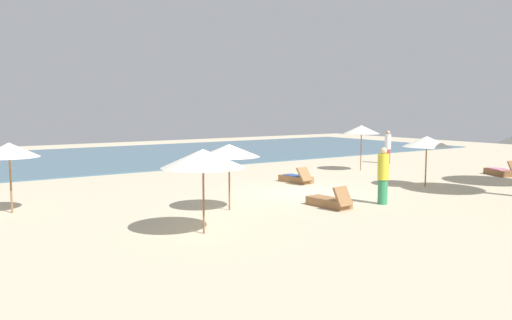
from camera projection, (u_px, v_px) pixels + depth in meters
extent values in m
plane|color=beige|center=(305.00, 192.00, 19.11)|extent=(60.00, 60.00, 0.00)
cube|color=#476B7F|center=(136.00, 156.00, 33.03)|extent=(48.00, 16.00, 0.06)
cylinder|color=brown|center=(203.00, 193.00, 12.83)|extent=(0.05, 0.05, 2.11)
cone|color=silver|center=(203.00, 158.00, 12.74)|extent=(2.13, 2.13, 0.47)
cylinder|color=olive|center=(361.00, 148.00, 25.53)|extent=(0.05, 0.05, 2.22)
cone|color=silver|center=(361.00, 129.00, 25.43)|extent=(1.79, 1.79, 0.41)
cylinder|color=olive|center=(426.00, 162.00, 20.39)|extent=(0.06, 0.06, 1.98)
cone|color=silver|center=(427.00, 141.00, 20.30)|extent=(1.88, 1.88, 0.43)
cylinder|color=brown|center=(229.00, 178.00, 15.73)|extent=(0.05, 0.05, 2.01)
cone|color=silver|center=(229.00, 150.00, 15.63)|extent=(1.90, 1.90, 0.39)
cylinder|color=olive|center=(11.00, 179.00, 15.33)|extent=(0.06, 0.06, 2.09)
cone|color=silver|center=(9.00, 150.00, 15.23)|extent=(1.75, 1.75, 0.44)
cube|color=brown|center=(498.00, 172.00, 23.83)|extent=(1.21, 1.61, 0.28)
cube|color=#D17299|center=(499.00, 169.00, 23.81)|extent=(0.93, 1.17, 0.03)
cube|color=olive|center=(296.00, 179.00, 21.59)|extent=(0.83, 1.57, 0.28)
cube|color=olive|center=(304.00, 174.00, 20.94)|extent=(0.63, 0.51, 0.57)
cube|color=#2D4C8C|center=(296.00, 176.00, 21.58)|extent=(0.67, 1.12, 0.03)
cube|color=olive|center=(329.00, 202.00, 16.37)|extent=(0.73, 1.55, 0.28)
cube|color=olive|center=(343.00, 196.00, 15.73)|extent=(0.60, 0.41, 0.61)
cylinder|color=#338C59|center=(383.00, 192.00, 16.79)|extent=(0.43, 0.43, 0.82)
cylinder|color=yellow|center=(383.00, 167.00, 16.70)|extent=(0.50, 0.50, 0.85)
sphere|color=beige|center=(384.00, 151.00, 16.65)|extent=(0.23, 0.23, 0.23)
cylinder|color=#BF3338|center=(387.00, 156.00, 28.76)|extent=(0.36, 0.36, 0.81)
cylinder|color=white|center=(388.00, 142.00, 28.68)|extent=(0.42, 0.42, 0.84)
sphere|color=tan|center=(388.00, 132.00, 28.62)|extent=(0.23, 0.23, 0.23)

